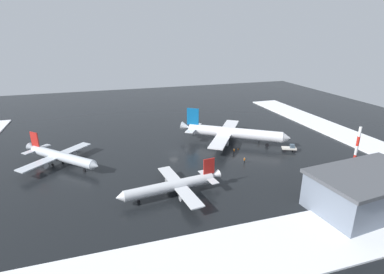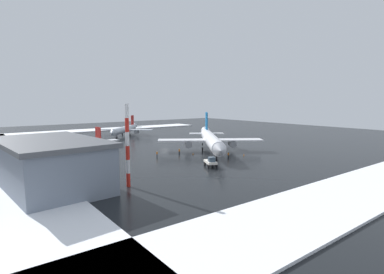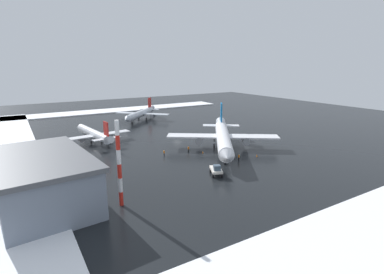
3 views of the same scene
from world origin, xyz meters
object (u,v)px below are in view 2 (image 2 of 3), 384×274
Objects in this scene: pushback_tug at (211,162)px; ground_crew_mid_apron at (228,155)px; ground_crew_by_nose_gear at (157,154)px; traffic_cone_near_nose at (244,155)px; airplane_parked_starboard at (211,140)px; antenna_mast at (128,146)px; airplane_far_rear at (84,142)px; ground_crew_beside_wing at (179,151)px; airplane_parked_portside at (125,129)px; traffic_cone_mid_line at (193,154)px; cargo_hangar at (50,164)px.

pushback_tug reaches higher than ground_crew_mid_apron.
traffic_cone_near_nose is (13.04, 20.97, -0.70)m from ground_crew_by_nose_gear.
antenna_mast is at bearing -28.44° from airplane_parked_starboard.
airplane_parked_starboard is 10.47m from ground_crew_mid_apron.
airplane_far_rear reaches higher than ground_crew_beside_wing.
airplane_parked_starboard is 20.18m from pushback_tug.
airplane_parked_starboard reaches higher than ground_crew_mid_apron.
airplane_parked_portside is at bearing -143.20° from airplane_parked_starboard.
airplane_parked_starboard reaches higher than ground_crew_by_nose_gear.
antenna_mast reaches higher than ground_crew_mid_apron.
pushback_tug is 18.83m from ground_crew_by_nose_gear.
airplane_far_rear is 1.16× the size of airplane_parked_portside.
ground_crew_mid_apron is (9.81, -2.29, -2.86)m from airplane_parked_starboard.
airplane_far_rear is at bearing -135.19° from pushback_tug.
antenna_mast reaches higher than airplane_parked_starboard.
traffic_cone_mid_line is (2.89, 2.85, -0.70)m from ground_crew_beside_wing.
airplane_parked_portside is 13.36× the size of ground_crew_mid_apron.
airplane_far_rear reaches higher than ground_crew_mid_apron.
cargo_hangar is at bearing -42.53° from airplane_parked_starboard.
traffic_cone_mid_line is at bearing -148.87° from airplane_far_rear.
airplane_parked_portside is 4.48× the size of pushback_tug.
traffic_cone_near_nose is at bearing 132.41° from pushback_tug.
pushback_tug is (43.68, 15.77, -1.33)m from airplane_far_rear.
airplane_parked_starboard is at bearing 168.00° from ground_crew_mid_apron.
ground_crew_beside_wing is at bearing -134.04° from traffic_cone_near_nose.
airplane_parked_portside is at bearing 140.97° from cargo_hangar.
airplane_parked_starboard is at bearing 163.84° from pushback_tug.
antenna_mast reaches higher than ground_crew_by_nose_gear.
traffic_cone_mid_line is at bearing 100.42° from cargo_hangar.
cargo_hangar is at bearing 147.81° from airplane_far_rear.
antenna_mast is 0.57× the size of cargo_hangar.
airplane_far_rear reaches higher than traffic_cone_mid_line.
traffic_cone_mid_line is at bearing -59.38° from airplane_parked_starboard.
cargo_hangar is (39.50, -18.25, 1.83)m from airplane_far_rear.
ground_crew_mid_apron is 6.39m from traffic_cone_near_nose.
airplane_far_rear is 15.55× the size of ground_crew_mid_apron.
cargo_hangar is 47.72× the size of traffic_cone_mid_line.
ground_crew_mid_apron is at bearing 104.25° from antenna_mast.
traffic_cone_near_nose is (9.67, 4.06, -3.55)m from airplane_parked_starboard.
cargo_hangar reaches higher than traffic_cone_near_nose.
airplane_parked_starboard is 19.87× the size of ground_crew_by_nose_gear.
airplane_far_rear is (-28.60, -28.93, -1.22)m from airplane_parked_starboard.
pushback_tug is at bearing -125.31° from ground_crew_beside_wing.
traffic_cone_near_nose is at bearing -67.74° from ground_crew_beside_wing.
traffic_cone_near_nose is 14.63m from traffic_cone_mid_line.
ground_crew_mid_apron is at bearing -152.63° from airplane_far_rear.
airplane_far_rear is at bearing 150.04° from cargo_hangar.
airplane_parked_portside reaches higher than airplane_far_rear.
pushback_tug is at bearing -77.72° from ground_crew_by_nose_gear.
pushback_tug is 0.34× the size of antenna_mast.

